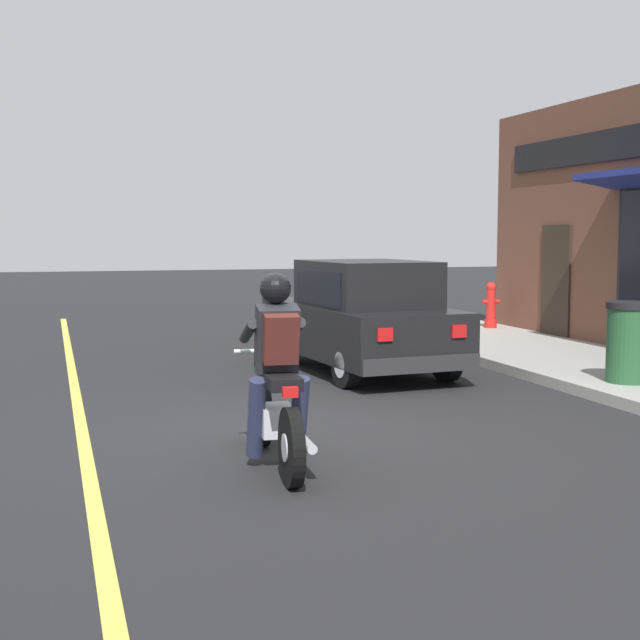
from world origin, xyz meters
The scene contains 7 objects.
ground_plane centered at (0.00, 0.00, 0.00)m, with size 80.00×80.00×0.00m, color black.
sidewalk_curb centered at (5.25, 3.00, 0.07)m, with size 2.60×22.00×0.14m, color #9E9B93.
lane_stripe centered at (-1.80, 3.00, 0.00)m, with size 0.12×19.80×0.01m, color #D1C64C.
motorcycle_with_rider centered at (-0.28, -1.10, 0.68)m, with size 0.58×2.02×1.62m.
car_hatchback centered at (2.10, 3.48, 0.77)m, with size 1.96×3.91×1.57m.
trash_bin centered at (4.64, 0.93, 0.64)m, with size 0.56×0.56×0.98m.
fire_hydrant centered at (6.04, 7.14, 0.57)m, with size 0.36×0.24×0.88m.
Camera 1 is at (-2.05, -8.23, 1.93)m, focal length 50.00 mm.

